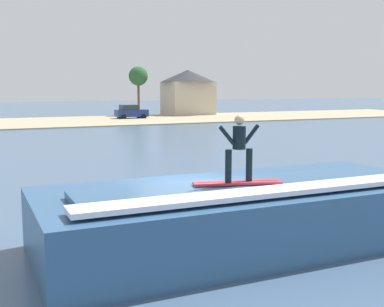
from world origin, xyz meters
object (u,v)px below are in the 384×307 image
(wave_crest, at_px, (245,213))
(car_far_shore, at_px, (131,112))
(house_gabled_white, at_px, (188,90))
(surfboard, at_px, (237,183))
(surfer, at_px, (239,145))
(tree_tall_bare, at_px, (138,77))

(wave_crest, xyz_separation_m, car_far_shore, (12.21, 49.53, 0.11))
(wave_crest, relative_size, house_gabled_white, 1.35)
(surfboard, distance_m, surfer, 0.95)
(surfer, height_order, house_gabled_white, house_gabled_white)
(wave_crest, height_order, house_gabled_white, house_gabled_white)
(house_gabled_white, distance_m, tree_tall_bare, 7.64)
(surfboard, relative_size, house_gabled_white, 0.28)
(surfboard, relative_size, car_far_shore, 0.55)
(wave_crest, bearing_deg, surfer, -133.77)
(surfboard, height_order, tree_tall_bare, tree_tall_bare)
(house_gabled_white, bearing_deg, surfer, -112.64)
(wave_crest, distance_m, tree_tall_bare, 57.70)
(surfer, relative_size, tree_tall_bare, 0.24)
(surfer, xyz_separation_m, car_far_shore, (12.76, 50.10, -1.80))
(car_far_shore, distance_m, tree_tall_bare, 8.09)
(wave_crest, xyz_separation_m, surfboard, (-0.55, -0.52, 0.97))
(house_gabled_white, bearing_deg, car_far_shore, -152.47)
(house_gabled_white, height_order, tree_tall_bare, tree_tall_bare)
(surfboard, height_order, surfer, surfer)
(surfboard, xyz_separation_m, surfer, (0.00, -0.05, 0.95))
(car_far_shore, height_order, tree_tall_bare, tree_tall_bare)
(car_far_shore, xyz_separation_m, tree_tall_bare, (3.00, 5.94, 4.60))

